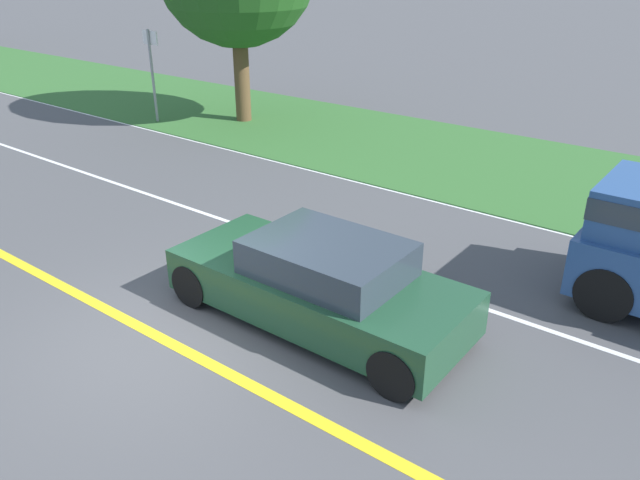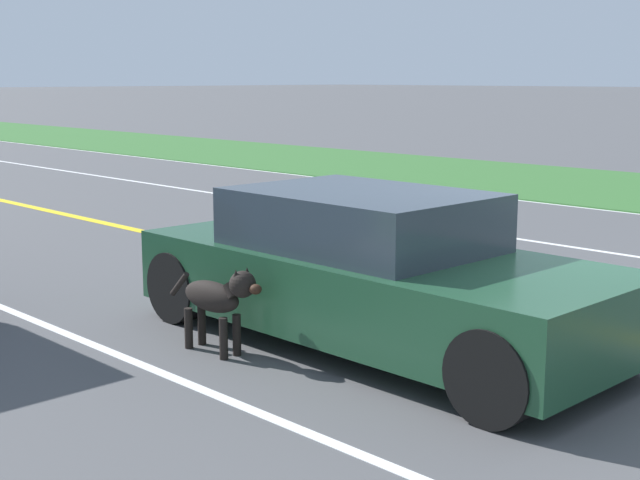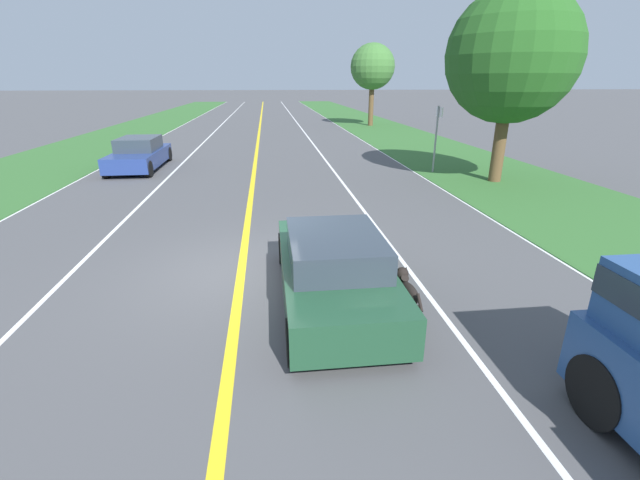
# 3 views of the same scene
# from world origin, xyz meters

# --- Properties ---
(ground_plane) EXTENTS (400.00, 400.00, 0.00)m
(ground_plane) POSITION_xyz_m (0.00, 0.00, 0.00)
(ground_plane) COLOR #4C4C4F
(centre_divider_line) EXTENTS (0.18, 160.00, 0.01)m
(centre_divider_line) POSITION_xyz_m (0.00, 0.00, 0.00)
(centre_divider_line) COLOR yellow
(centre_divider_line) RESTS_ON ground
(lane_edge_line_right) EXTENTS (0.14, 160.00, 0.01)m
(lane_edge_line_right) POSITION_xyz_m (7.00, 0.00, 0.00)
(lane_edge_line_right) COLOR white
(lane_edge_line_right) RESTS_ON ground
(lane_dash_same_dir) EXTENTS (0.10, 160.00, 0.01)m
(lane_dash_same_dir) POSITION_xyz_m (3.50, 0.00, 0.00)
(lane_dash_same_dir) COLOR white
(lane_dash_same_dir) RESTS_ON ground
(grass_verge_right) EXTENTS (6.00, 160.00, 0.03)m
(grass_verge_right) POSITION_xyz_m (10.00, 0.00, 0.01)
(grass_verge_right) COLOR #33662D
(grass_verge_right) RESTS_ON ground
(ego_car) EXTENTS (1.84, 4.44, 1.32)m
(ego_car) POSITION_xyz_m (1.72, -1.42, 0.63)
(ego_car) COLOR #1E472D
(ego_car) RESTS_ON ground
(dog) EXTENTS (0.25, 1.14, 0.77)m
(dog) POSITION_xyz_m (2.87, -2.09, 0.48)
(dog) COLOR black
(dog) RESTS_ON ground
(street_sign) EXTENTS (0.11, 0.64, 2.78)m
(street_sign) POSITION_xyz_m (7.76, 9.55, 1.73)
(street_sign) COLOR gray
(street_sign) RESTS_ON ground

